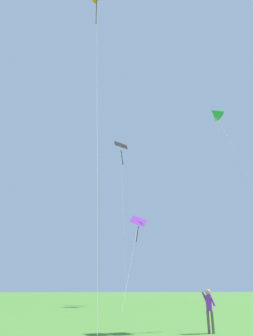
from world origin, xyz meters
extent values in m
cone|color=green|center=(16.32, 29.19, 23.60)|extent=(2.28, 2.15, 2.07)
cylinder|color=silver|center=(16.36, 29.21, 21.85)|extent=(0.20, 0.18, 2.11)
cylinder|color=silver|center=(17.17, 24.48, 11.72)|extent=(1.72, 9.42, 23.45)
cube|color=purple|center=(6.04, 31.37, 9.11)|extent=(2.21, 1.17, 1.62)
cylinder|color=#3F382D|center=(6.04, 31.37, 9.11)|extent=(1.07, 0.88, 0.87)
cylinder|color=black|center=(5.93, 31.52, 7.62)|extent=(0.33, 0.42, 1.82)
cylinder|color=silver|center=(4.37, 26.71, 4.49)|extent=(3.36, 9.32, 8.99)
cylinder|color=black|center=(-0.63, 15.40, 23.50)|extent=(0.16, 0.23, 2.88)
cylinder|color=silver|center=(-0.62, 10.22, 12.72)|extent=(0.09, 10.49, 25.43)
cube|color=black|center=(4.50, 35.45, 20.84)|extent=(1.99, 1.51, 1.68)
cylinder|color=#3F382D|center=(4.50, 35.45, 20.84)|extent=(1.98, 0.21, 0.70)
cylinder|color=black|center=(4.65, 35.42, 18.93)|extent=(0.42, 0.21, 2.28)
cylinder|color=silver|center=(4.11, 30.80, 10.34)|extent=(0.80, 9.33, 20.67)
cylinder|color=#665B4C|center=(4.05, 8.48, 0.40)|extent=(0.11, 0.11, 0.79)
cylinder|color=#665B4C|center=(4.18, 8.38, 0.40)|extent=(0.11, 0.11, 0.79)
cube|color=purple|center=(4.11, 8.43, 1.09)|extent=(0.27, 0.26, 0.59)
cylinder|color=purple|center=(4.01, 8.50, 1.24)|extent=(0.26, 0.22, 0.55)
cylinder|color=purple|center=(4.21, 8.36, 1.24)|extent=(0.26, 0.22, 0.55)
sphere|color=tan|center=(4.11, 8.43, 1.50)|extent=(0.22, 0.22, 0.22)
camera|label=1|loc=(-1.37, -4.36, 1.60)|focal=33.25mm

